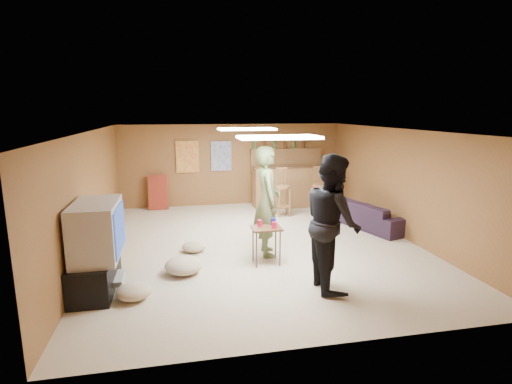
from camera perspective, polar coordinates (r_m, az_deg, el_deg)
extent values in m
plane|color=#BEAF91|center=(7.85, 0.29, -7.46)|extent=(7.00, 7.00, 0.00)
cube|color=silver|center=(7.43, 0.31, 8.80)|extent=(6.00, 7.00, 0.02)
cube|color=brown|center=(10.97, -3.44, 3.91)|extent=(6.00, 0.02, 2.20)
cube|color=brown|center=(4.31, 9.92, -8.41)|extent=(6.00, 0.02, 2.20)
cube|color=brown|center=(7.56, -22.57, -0.46)|extent=(0.02, 7.00, 2.20)
cube|color=brown|center=(8.68, 20.09, 1.18)|extent=(0.02, 7.00, 2.20)
cube|color=black|center=(6.33, -22.00, -10.73)|extent=(0.55, 1.30, 0.50)
cube|color=#B2B2B7|center=(6.33, -19.93, -11.56)|extent=(0.35, 0.50, 0.08)
cube|color=#B2B2B7|center=(6.11, -21.81, -5.06)|extent=(0.60, 1.10, 0.80)
cube|color=navy|center=(6.06, -18.92, -4.98)|extent=(0.02, 0.95, 0.65)
cube|color=brown|center=(10.84, 4.89, 0.85)|extent=(2.00, 0.60, 1.10)
cube|color=#432815|center=(10.51, 5.32, 3.55)|extent=(2.10, 0.12, 0.05)
cube|color=brown|center=(11.13, 4.32, 6.08)|extent=(2.00, 0.18, 0.05)
cube|color=brown|center=(11.18, 4.27, 4.56)|extent=(2.00, 0.14, 0.60)
cube|color=#BF3F26|center=(10.80, -9.76, 4.98)|extent=(0.60, 0.03, 0.85)
cube|color=#334C99|center=(10.86, -4.99, 5.14)|extent=(0.55, 0.03, 0.80)
cube|color=maroon|center=(10.78, -13.82, -0.04)|extent=(0.50, 0.26, 0.91)
cube|color=white|center=(5.97, 3.27, 7.81)|extent=(1.20, 0.60, 0.04)
cube|color=white|center=(8.61, -1.34, 8.98)|extent=(1.20, 0.60, 0.04)
imported|color=#5D6C3E|center=(7.08, 1.62, -1.33)|extent=(0.51, 0.74, 1.96)
imported|color=black|center=(5.85, 10.85, -4.25)|extent=(0.78, 0.98, 1.97)
imported|color=black|center=(9.26, 15.89, -3.09)|extent=(1.31, 2.10, 0.57)
cube|color=#432815|center=(6.80, 1.48, -7.65)|extent=(0.50, 0.40, 0.64)
cylinder|color=red|center=(6.73, 0.56, -4.47)|extent=(0.09, 0.09, 0.11)
cylinder|color=red|center=(6.62, 2.60, -4.76)|extent=(0.10, 0.10, 0.11)
cylinder|color=navy|center=(6.83, 2.49, -4.23)|extent=(0.09, 0.09, 0.11)
ellipsoid|color=tan|center=(6.58, -10.32, -10.27)|extent=(0.70, 0.70, 0.27)
ellipsoid|color=tan|center=(7.52, -8.83, -7.68)|extent=(0.44, 0.44, 0.20)
ellipsoid|color=tan|center=(5.92, -17.10, -13.42)|extent=(0.63, 0.63, 0.22)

